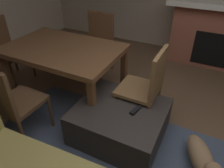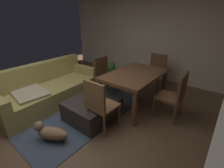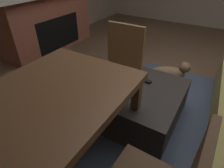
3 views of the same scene
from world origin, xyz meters
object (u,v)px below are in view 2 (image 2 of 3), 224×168
at_px(dining_chair_north, 104,74).
at_px(dining_chair_west, 99,103).
at_px(couch, 48,90).
at_px(small_dog, 51,132).
at_px(dining_chair_south, 175,94).
at_px(dining_table, 135,77).
at_px(ottoman_coffee_table, 93,109).
at_px(potted_plant, 110,67).
at_px(dining_chair_east, 156,70).
at_px(tv_remote, 87,104).

height_order(dining_chair_north, dining_chair_west, same).
relative_size(couch, small_dog, 4.22).
relative_size(dining_chair_south, small_dog, 1.70).
bearing_deg(dining_table, ottoman_coffee_table, 160.48).
distance_m(couch, dining_chair_north, 1.36).
distance_m(dining_table, potted_plant, 2.01).
distance_m(dining_chair_east, dining_chair_north, 1.41).
bearing_deg(couch, small_dog, -120.09).
bearing_deg(ottoman_coffee_table, dining_table, -19.52).
height_order(dining_table, dining_chair_east, dining_chair_east).
bearing_deg(small_dog, dining_table, -12.59).
height_order(ottoman_coffee_table, tv_remote, tv_remote).
height_order(tv_remote, dining_chair_south, dining_chair_south).
height_order(tv_remote, dining_chair_west, dining_chair_west).
relative_size(couch, dining_chair_west, 2.49).
distance_m(couch, dining_chair_south, 2.70).
xyz_separation_m(dining_table, dining_chair_north, (0.00, 0.87, -0.13)).
height_order(dining_table, dining_chair_south, dining_chair_south).
bearing_deg(dining_chair_west, potted_plant, 35.79).
relative_size(dining_chair_east, small_dog, 1.70).
bearing_deg(tv_remote, potted_plant, 41.37).
bearing_deg(dining_table, dining_chair_east, 0.04).
height_order(dining_chair_west, small_dog, dining_chair_west).
bearing_deg(small_dog, ottoman_coffee_table, -4.44).
relative_size(ottoman_coffee_table, potted_plant, 1.87).
bearing_deg(ottoman_coffee_table, dining_chair_east, -9.28).
bearing_deg(dining_chair_north, dining_chair_west, -142.16).
xyz_separation_m(dining_table, dining_chair_east, (1.11, 0.00, -0.13)).
bearing_deg(dining_table, small_dog, 167.41).
xyz_separation_m(dining_chair_south, dining_chair_west, (-1.11, 0.87, 0.00)).
xyz_separation_m(couch, tv_remote, (0.03, -1.27, 0.09)).
xyz_separation_m(tv_remote, dining_chair_west, (-0.00, -0.31, 0.13)).
height_order(dining_chair_south, potted_plant, dining_chair_south).
distance_m(dining_chair_south, potted_plant, 2.74).
xyz_separation_m(couch, potted_plant, (2.27, 0.04, -0.04)).
bearing_deg(dining_chair_east, ottoman_coffee_table, 170.72).
height_order(ottoman_coffee_table, potted_plant, potted_plant).
bearing_deg(dining_chair_south, couch, 115.03).
xyz_separation_m(dining_chair_south, potted_plant, (1.13, 2.48, -0.25)).
relative_size(tv_remote, dining_chair_north, 0.17).
relative_size(couch, dining_chair_east, 2.49).
xyz_separation_m(dining_chair_north, potted_plant, (1.13, 0.75, -0.25)).
relative_size(dining_table, dining_chair_east, 1.55).
distance_m(dining_chair_north, potted_plant, 1.38).
bearing_deg(couch, dining_chair_south, -64.97).
height_order(ottoman_coffee_table, dining_chair_west, dining_chair_west).
height_order(tv_remote, dining_chair_east, dining_chair_east).
bearing_deg(dining_chair_west, small_dog, 150.05).
height_order(tv_remote, dining_chair_north, dining_chair_north).
xyz_separation_m(dining_table, dining_chair_west, (-1.11, 0.00, -0.13)).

